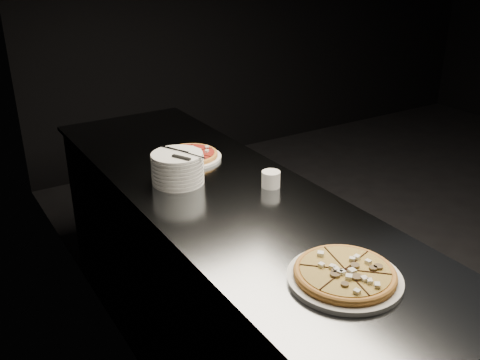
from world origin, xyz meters
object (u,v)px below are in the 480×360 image
pizza_mushroom (345,275)px  cutlery (180,154)px  plate_stack (178,168)px  pizza_tomato (190,155)px  ramekin (271,179)px  counter (223,280)px

pizza_mushroom → cutlery: cutlery is taller
pizza_mushroom → plate_stack: plate_stack is taller
pizza_mushroom → pizza_tomato: 1.17m
pizza_mushroom → ramekin: bearing=73.2°
counter → pizza_mushroom: bearing=-91.4°
counter → pizza_mushroom: 0.92m
pizza_tomato → plate_stack: 0.28m
counter → cutlery: size_ratio=10.35×
cutlery → ramekin: (0.31, -0.24, -0.10)m
ramekin → cutlery: bearing=142.5°
counter → pizza_mushroom: pizza_mushroom is taller
pizza_tomato → cutlery: 0.31m
pizza_mushroom → pizza_tomato: pizza_mushroom is taller
pizza_mushroom → plate_stack: 0.95m
counter → pizza_tomato: size_ratio=8.12×
cutlery → ramekin: bearing=-64.0°
pizza_mushroom → ramekin: 0.72m
ramekin → plate_stack: bearing=141.3°
counter → pizza_tomato: pizza_tomato is taller
counter → ramekin: ramekin is taller
pizza_mushroom → cutlery: 0.94m
pizza_tomato → plate_stack: plate_stack is taller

